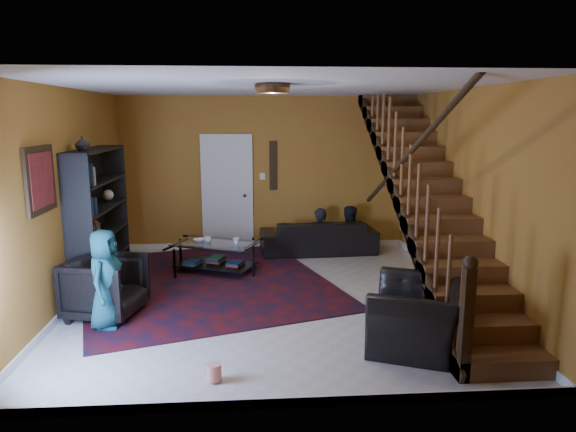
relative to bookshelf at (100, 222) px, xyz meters
name	(u,v)px	position (x,y,z in m)	size (l,w,h in m)	color
floor	(271,297)	(2.40, -0.60, -0.96)	(5.50, 5.50, 0.00)	beige
room	(185,268)	(1.07, 0.73, -0.91)	(5.50, 5.50, 5.50)	#A35D24
staircase	(428,195)	(4.53, -0.60, 0.43)	(0.95, 5.02, 3.18)	brown
bookshelf	(100,222)	(0.00, 0.00, 0.00)	(0.35, 1.80, 2.00)	black
door	(227,194)	(1.70, 2.12, 0.06)	(0.82, 0.05, 2.05)	silver
framed_picture	(40,180)	(-0.17, -1.50, 0.79)	(0.04, 0.74, 0.74)	maroon
wall_hanging	(273,165)	(2.55, 2.13, 0.59)	(0.14, 0.03, 0.90)	black
ceiling_fixture	(272,89)	(2.40, -1.40, 1.78)	(0.40, 0.40, 0.10)	#3F2814
rug	(206,281)	(1.45, 0.12, -0.95)	(3.42, 3.91, 0.02)	#450C0E
sofa	(318,236)	(3.35, 1.70, -0.66)	(2.06, 0.81, 0.60)	black
armchair_left	(106,287)	(0.35, -1.14, -0.59)	(0.81, 0.83, 0.76)	black
armchair_right	(418,316)	(3.90, -2.25, -0.61)	(1.08, 0.95, 0.70)	black
person_adult_a	(319,242)	(3.38, 1.75, -0.78)	(0.46, 0.30, 1.27)	black
person_adult_b	(348,241)	(3.90, 1.75, -0.77)	(0.63, 0.49, 1.30)	black
person_child	(105,279)	(0.45, -1.49, -0.37)	(0.58, 0.37, 1.18)	#184F5E
coffee_table	(216,255)	(1.57, 0.62, -0.69)	(1.44, 1.17, 0.48)	black
cup_a	(208,239)	(1.45, 0.66, -0.44)	(0.12, 0.12, 0.10)	#999999
cup_b	(236,241)	(1.91, 0.51, -0.44)	(0.10, 0.10, 0.10)	#999999
bowl	(200,240)	(1.32, 0.70, -0.46)	(0.20, 0.20, 0.05)	#999999
vase	(82,143)	(0.00, -0.50, 1.13)	(0.18, 0.18, 0.19)	#999999
popcorn_bucket	(214,372)	(1.79, -2.85, -0.87)	(0.14, 0.14, 0.16)	red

